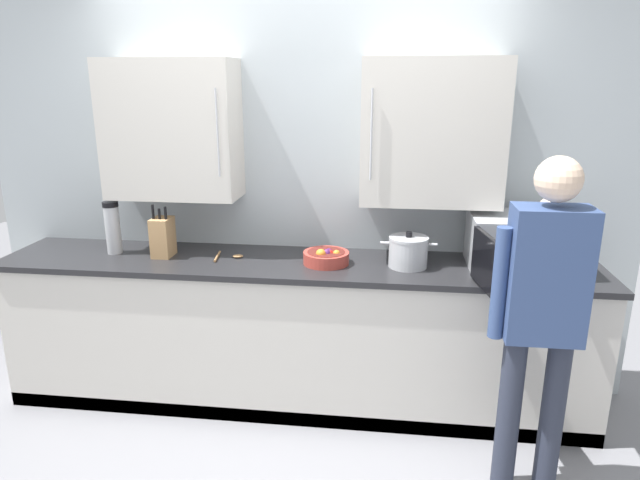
# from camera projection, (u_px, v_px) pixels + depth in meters

# --- Properties ---
(back_wall_tiled) EXTENTS (4.08, 0.44, 2.61)m
(back_wall_tiled) POSITION_uv_depth(u_px,v_px,m) (303.00, 172.00, 3.42)
(back_wall_tiled) COLOR #B2BCC1
(back_wall_tiled) RESTS_ON ground_plane
(counter_unit) EXTENTS (3.54, 0.62, 0.92)m
(counter_unit) POSITION_uv_depth(u_px,v_px,m) (297.00, 333.00, 3.41)
(counter_unit) COLOR beige
(counter_unit) RESTS_ON ground_plane
(microwave_oven) EXTENTS (0.59, 0.83, 0.30)m
(microwave_oven) POSITION_uv_depth(u_px,v_px,m) (517.00, 243.00, 3.12)
(microwave_oven) COLOR #B7BABF
(microwave_oven) RESTS_ON counter_unit
(fruit_bowl) EXTENTS (0.27, 0.27, 0.10)m
(fruit_bowl) POSITION_uv_depth(u_px,v_px,m) (326.00, 257.00, 3.23)
(fruit_bowl) COLOR #AD3D33
(fruit_bowl) RESTS_ON counter_unit
(knife_block) EXTENTS (0.11, 0.15, 0.32)m
(knife_block) POSITION_uv_depth(u_px,v_px,m) (163.00, 237.00, 3.34)
(knife_block) COLOR tan
(knife_block) RESTS_ON counter_unit
(wooden_spoon) EXTENTS (0.18, 0.19, 0.02)m
(wooden_spoon) POSITION_uv_depth(u_px,v_px,m) (229.00, 256.00, 3.34)
(wooden_spoon) COLOR #A37547
(wooden_spoon) RESTS_ON counter_unit
(thermos_flask) EXTENTS (0.09, 0.09, 0.32)m
(thermos_flask) POSITION_uv_depth(u_px,v_px,m) (113.00, 227.00, 3.39)
(thermos_flask) COLOR #B7BABF
(thermos_flask) RESTS_ON counter_unit
(stock_pot) EXTENTS (0.32, 0.23, 0.21)m
(stock_pot) POSITION_uv_depth(u_px,v_px,m) (408.00, 252.00, 3.16)
(stock_pot) COLOR #B7BABF
(stock_pot) RESTS_ON counter_unit
(person_figure) EXTENTS (0.44, 0.50, 1.65)m
(person_figure) POSITION_uv_depth(u_px,v_px,m) (542.00, 304.00, 2.51)
(person_figure) COLOR #282D3D
(person_figure) RESTS_ON ground_plane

